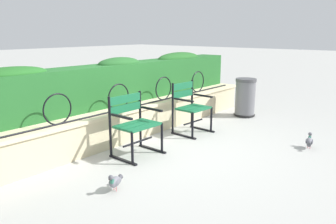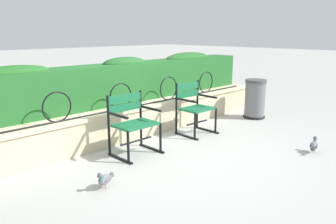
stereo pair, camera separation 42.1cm
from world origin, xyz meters
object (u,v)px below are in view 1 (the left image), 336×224
park_chair_left (134,123)px  pigeon_near_chairs (309,141)px  pigeon_far_side (115,181)px  trash_bin (245,98)px  park_chair_right (190,106)px

park_chair_left → pigeon_near_chairs: 2.63m
park_chair_left → pigeon_far_side: bearing=-145.3°
pigeon_far_side → trash_bin: trash_bin is taller
pigeon_near_chairs → pigeon_far_side: (-2.78, 1.19, 0.00)m
park_chair_right → trash_bin: park_chair_right is taller
park_chair_left → trash_bin: 3.04m
pigeon_near_chairs → trash_bin: (1.19, 1.68, 0.26)m
park_chair_right → trash_bin: size_ratio=1.12×
park_chair_left → park_chair_right: bearing=1.0°
trash_bin → pigeon_near_chairs: bearing=-125.3°
park_chair_right → trash_bin: 1.68m
park_chair_left → pigeon_far_side: 1.19m
park_chair_right → pigeon_far_side: park_chair_right is taller
pigeon_far_side → trash_bin: 4.01m
pigeon_near_chairs → trash_bin: trash_bin is taller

